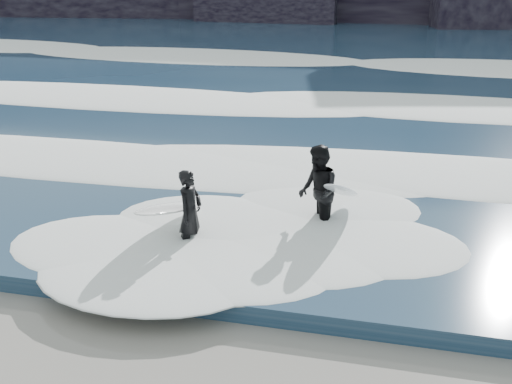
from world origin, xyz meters
TOP-DOWN VIEW (x-y plane):
  - sea at (0.00, 29.00)m, footprint 90.00×52.00m
  - foam_near at (0.00, 9.00)m, footprint 60.00×3.20m
  - foam_mid at (0.00, 16.00)m, footprint 60.00×4.00m
  - foam_far at (0.00, 25.00)m, footprint 60.00×4.80m
  - surfer_left at (-1.26, 5.03)m, footprint 1.05×2.22m
  - surfer_right at (0.92, 6.29)m, footprint 1.23×1.86m

SIDE VIEW (x-z plane):
  - sea at x=0.00m, z-range 0.00..0.30m
  - foam_near at x=0.00m, z-range 0.30..0.50m
  - foam_mid at x=0.00m, z-range 0.30..0.54m
  - foam_far at x=0.00m, z-range 0.30..0.60m
  - surfer_left at x=-1.26m, z-range 0.01..1.54m
  - surfer_right at x=0.92m, z-range 0.01..1.73m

